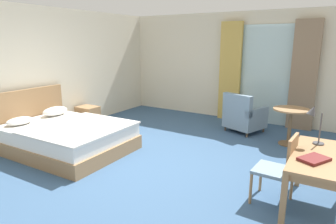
{
  "coord_description": "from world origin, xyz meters",
  "views": [
    {
      "loc": [
        2.62,
        -3.53,
        1.97
      ],
      "look_at": [
        0.12,
        0.48,
        0.82
      ],
      "focal_mm": 31.35,
      "sensor_mm": 36.0,
      "label": 1
    }
  ],
  "objects_px": {
    "desk_chair": "(280,166)",
    "bed": "(65,136)",
    "desk_lamp": "(314,117)",
    "armchair_by_window": "(243,116)",
    "nightstand": "(88,116)",
    "round_cafe_table": "(291,118)",
    "writing_desk": "(322,163)",
    "closed_book": "(314,159)"
  },
  "relations": [
    {
      "from": "desk_chair",
      "to": "armchair_by_window",
      "type": "bearing_deg",
      "value": 116.0
    },
    {
      "from": "bed",
      "to": "desk_chair",
      "type": "height_order",
      "value": "bed"
    },
    {
      "from": "writing_desk",
      "to": "desk_lamp",
      "type": "bearing_deg",
      "value": 115.99
    },
    {
      "from": "armchair_by_window",
      "to": "round_cafe_table",
      "type": "distance_m",
      "value": 1.09
    },
    {
      "from": "armchair_by_window",
      "to": "bed",
      "type": "bearing_deg",
      "value": -130.72
    },
    {
      "from": "desk_chair",
      "to": "closed_book",
      "type": "relative_size",
      "value": 2.85
    },
    {
      "from": "bed",
      "to": "writing_desk",
      "type": "bearing_deg",
      "value": 2.4
    },
    {
      "from": "desk_chair",
      "to": "closed_book",
      "type": "bearing_deg",
      "value": -28.43
    },
    {
      "from": "round_cafe_table",
      "to": "desk_chair",
      "type": "bearing_deg",
      "value": -82.97
    },
    {
      "from": "nightstand",
      "to": "closed_book",
      "type": "height_order",
      "value": "closed_book"
    },
    {
      "from": "writing_desk",
      "to": "desk_lamp",
      "type": "height_order",
      "value": "desk_lamp"
    },
    {
      "from": "desk_lamp",
      "to": "writing_desk",
      "type": "bearing_deg",
      "value": -64.01
    },
    {
      "from": "nightstand",
      "to": "desk_chair",
      "type": "bearing_deg",
      "value": -14.52
    },
    {
      "from": "nightstand",
      "to": "writing_desk",
      "type": "bearing_deg",
      "value": -13.09
    },
    {
      "from": "round_cafe_table",
      "to": "armchair_by_window",
      "type": "bearing_deg",
      "value": 161.69
    },
    {
      "from": "nightstand",
      "to": "desk_chair",
      "type": "distance_m",
      "value": 4.73
    },
    {
      "from": "writing_desk",
      "to": "round_cafe_table",
      "type": "height_order",
      "value": "writing_desk"
    },
    {
      "from": "desk_lamp",
      "to": "armchair_by_window",
      "type": "bearing_deg",
      "value": 124.03
    },
    {
      "from": "bed",
      "to": "writing_desk",
      "type": "xyz_separation_m",
      "value": [
        4.18,
        0.18,
        0.36
      ]
    },
    {
      "from": "nightstand",
      "to": "desk_lamp",
      "type": "distance_m",
      "value": 4.99
    },
    {
      "from": "writing_desk",
      "to": "closed_book",
      "type": "height_order",
      "value": "closed_book"
    },
    {
      "from": "nightstand",
      "to": "round_cafe_table",
      "type": "bearing_deg",
      "value": 15.21
    },
    {
      "from": "desk_chair",
      "to": "bed",
      "type": "bearing_deg",
      "value": -177.66
    },
    {
      "from": "bed",
      "to": "closed_book",
      "type": "relative_size",
      "value": 7.21
    },
    {
      "from": "bed",
      "to": "closed_book",
      "type": "height_order",
      "value": "bed"
    },
    {
      "from": "desk_chair",
      "to": "closed_book",
      "type": "distance_m",
      "value": 0.48
    },
    {
      "from": "writing_desk",
      "to": "closed_book",
      "type": "xyz_separation_m",
      "value": [
        -0.07,
        -0.22,
        0.11
      ]
    },
    {
      "from": "nightstand",
      "to": "round_cafe_table",
      "type": "height_order",
      "value": "round_cafe_table"
    },
    {
      "from": "writing_desk",
      "to": "desk_lamp",
      "type": "distance_m",
      "value": 0.57
    },
    {
      "from": "desk_lamp",
      "to": "round_cafe_table",
      "type": "height_order",
      "value": "desk_lamp"
    },
    {
      "from": "desk_chair",
      "to": "round_cafe_table",
      "type": "distance_m",
      "value": 2.37
    },
    {
      "from": "round_cafe_table",
      "to": "writing_desk",
      "type": "bearing_deg",
      "value": -72.84
    },
    {
      "from": "writing_desk",
      "to": "closed_book",
      "type": "distance_m",
      "value": 0.25
    },
    {
      "from": "nightstand",
      "to": "closed_book",
      "type": "relative_size",
      "value": 1.52
    },
    {
      "from": "desk_lamp",
      "to": "armchair_by_window",
      "type": "height_order",
      "value": "desk_lamp"
    },
    {
      "from": "writing_desk",
      "to": "nightstand",
      "type": "bearing_deg",
      "value": 166.91
    },
    {
      "from": "nightstand",
      "to": "desk_lamp",
      "type": "height_order",
      "value": "desk_lamp"
    },
    {
      "from": "writing_desk",
      "to": "closed_book",
      "type": "relative_size",
      "value": 4.15
    },
    {
      "from": "bed",
      "to": "desk_lamp",
      "type": "distance_m",
      "value": 4.13
    },
    {
      "from": "desk_lamp",
      "to": "armchair_by_window",
      "type": "relative_size",
      "value": 0.57
    },
    {
      "from": "desk_chair",
      "to": "desk_lamp",
      "type": "relative_size",
      "value": 1.74
    },
    {
      "from": "armchair_by_window",
      "to": "round_cafe_table",
      "type": "height_order",
      "value": "armchair_by_window"
    }
  ]
}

